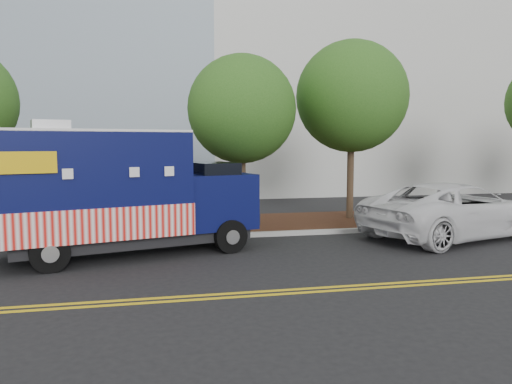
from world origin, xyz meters
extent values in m
plane|color=black|center=(0.00, 0.00, 0.00)|extent=(120.00, 120.00, 0.00)
cube|color=#9E9E99|center=(0.00, 1.40, 0.07)|extent=(120.00, 0.18, 0.15)
cube|color=black|center=(0.00, 3.50, 0.07)|extent=(120.00, 4.00, 0.15)
cube|color=gold|center=(0.00, -4.45, 0.01)|extent=(120.00, 0.10, 0.01)
cube|color=gold|center=(0.00, -4.70, 0.01)|extent=(120.00, 0.10, 0.01)
cylinder|color=#38281C|center=(1.70, 2.68, 1.62)|extent=(0.26, 0.26, 3.23)
sphere|color=#255517|center=(1.70, 2.68, 4.15)|extent=(3.67, 3.67, 3.67)
cylinder|color=#38281C|center=(6.09, 3.70, 1.85)|extent=(0.26, 0.26, 3.70)
sphere|color=#255517|center=(6.09, 3.70, 4.75)|extent=(4.18, 4.18, 4.18)
cube|color=#473828|center=(-3.50, 1.74, 1.20)|extent=(0.06, 0.06, 2.40)
cube|color=black|center=(-1.88, -0.27, 0.46)|extent=(6.46, 3.59, 0.31)
cube|color=#090D40|center=(-2.83, -0.52, 1.97)|extent=(5.09, 3.61, 2.63)
cube|color=red|center=(-2.83, -0.52, 1.04)|extent=(5.15, 3.69, 0.82)
cube|color=white|center=(-2.83, -0.52, 3.31)|extent=(5.09, 3.61, 0.07)
cube|color=#B7B7BA|center=(-3.78, -0.77, 3.45)|extent=(1.07, 1.07, 0.24)
cube|color=#090D40|center=(0.35, 0.32, 1.37)|extent=(2.51, 2.78, 1.53)
cube|color=black|center=(0.29, 0.31, 2.10)|extent=(1.61, 2.34, 0.71)
cube|color=black|center=(1.32, 0.58, 0.85)|extent=(0.65, 2.14, 0.33)
cube|color=#B7B7BA|center=(-2.85, 0.82, 2.03)|extent=(1.92, 0.55, 1.20)
cube|color=#E4B40C|center=(-4.08, -2.20, 2.57)|extent=(1.28, 0.36, 0.49)
cube|color=#E4B40C|center=(-4.75, 0.32, 2.57)|extent=(1.28, 0.36, 0.49)
cylinder|color=black|center=(0.74, -0.73, 0.46)|extent=(0.97, 0.53, 0.92)
cylinder|color=black|center=(0.16, 1.43, 0.46)|extent=(0.97, 0.53, 0.92)
cylinder|color=black|center=(-3.71, -1.91, 0.46)|extent=(0.97, 0.53, 0.92)
cylinder|color=black|center=(-4.28, 0.25, 0.46)|extent=(0.97, 0.53, 0.92)
imported|color=silver|center=(8.07, -0.08, 0.88)|extent=(6.93, 4.61, 1.77)
camera|label=1|loc=(-1.40, -14.06, 3.00)|focal=35.00mm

